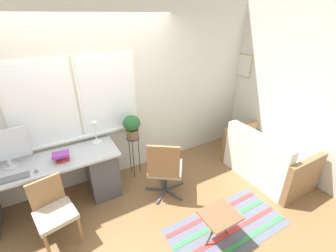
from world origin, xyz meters
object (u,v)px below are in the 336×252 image
Objects in this scene: desk_lamp at (95,130)px; office_chair_swivel at (165,168)px; keyboard at (13,178)px; potted_plant at (132,126)px; plant_stand at (133,144)px; folding_stool at (220,217)px; monitor at (4,148)px; book_stack at (61,157)px; mouse at (36,171)px; couch_loveseat at (265,160)px; desk_chair_wooden at (53,210)px.

desk_lamp reaches higher than office_chair_swivel.
potted_plant is at bearing 10.60° from keyboard.
plant_stand is at bearing -116.57° from potted_plant.
potted_plant is 0.86× the size of folding_stool.
monitor is 2.03m from office_chair_swivel.
folding_stool is at bearing -34.75° from keyboard.
office_chair_swivel is 2.21× the size of folding_stool.
monitor is 1.69m from plant_stand.
desk_lamp reaches higher than plant_stand.
plant_stand reaches higher than folding_stool.
keyboard is 0.56m from book_stack.
couch_loveseat is at bearing -13.88° from mouse.
book_stack is 0.27× the size of desk_chair_wooden.
office_chair_swivel is 0.71× the size of couch_loveseat.
book_stack reaches higher than desk_chair_wooden.
book_stack is at bearing -153.03° from desk_lamp.
office_chair_swivel is 1.74m from couch_loveseat.
office_chair_swivel is at bearing -19.95° from monitor.
plant_stand is 1.72m from folding_stool.
potted_plant is at bearing 16.69° from desk_chair_wooden.
folding_stool is (1.65, -0.99, -0.05)m from desk_chair_wooden.
monitor reaches higher than mouse.
plant_stand is (-1.89, 1.09, 0.30)m from couch_loveseat.
desk_chair_wooden reaches higher than mouse.
desk_lamp is at bearing 64.62° from couch_loveseat.
mouse is (0.24, 0.01, 0.01)m from keyboard.
desk_chair_wooden is at bearing -134.61° from desk_lamp.
plant_stand is 0.34m from potted_plant.
keyboard is 1.63m from plant_stand.
plant_stand is (1.05, 0.20, -0.23)m from book_stack.
desk_lamp is (1.09, 0.07, -0.07)m from monitor.
potted_plant is (1.60, 0.30, 0.16)m from keyboard.
desk_lamp is 0.82× the size of folding_stool.
desk_lamp is 0.44× the size of desk_chair_wooden.
desk_chair_wooden is at bearing 148.88° from folding_stool.
couch_loveseat is at bearing -18.78° from desk_chair_wooden.
plant_stand is (0.54, -0.06, -0.38)m from desk_lamp.
book_stack is at bearing 134.12° from folding_stool.
potted_plant is at bearing -37.61° from office_chair_swivel.
office_chair_swivel reaches higher than book_stack.
mouse is at bearing 2.59° from keyboard.
desk_lamp reaches higher than couch_loveseat.
desk_chair_wooden is 0.84× the size of office_chair_swivel.
potted_plant is (1.27, 0.67, 0.49)m from desk_chair_wooden.
book_stack is (0.30, 0.09, 0.05)m from mouse.
monitor is at bearing -176.10° from desk_lamp.
book_stack reaches higher than plant_stand.
book_stack is at bearing 10.64° from keyboard.
desk_chair_wooden is 3.19m from couch_loveseat.
book_stack reaches higher than mouse.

